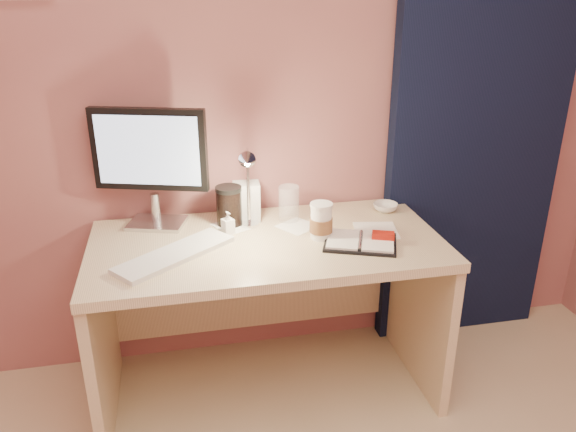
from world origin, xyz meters
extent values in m
plane|color=#A96862|center=(0.00, 1.75, 1.25)|extent=(3.50, 0.00, 3.50)
cube|color=black|center=(1.05, 1.69, 1.10)|extent=(0.85, 0.08, 2.20)
cube|color=beige|center=(0.00, 1.38, 0.71)|extent=(1.40, 0.70, 0.04)
cube|color=beige|center=(-0.68, 1.38, 0.34)|extent=(0.04, 0.66, 0.69)
cube|color=beige|center=(0.68, 1.38, 0.34)|extent=(0.04, 0.66, 0.69)
cube|color=beige|center=(0.00, 1.71, 0.40)|extent=(1.32, 0.03, 0.55)
cube|color=silver|center=(-0.43, 1.63, 0.74)|extent=(0.27, 0.23, 0.02)
cylinder|color=silver|center=(-0.43, 1.63, 0.81)|extent=(0.04, 0.04, 0.13)
cube|color=black|center=(-0.43, 1.63, 1.06)|extent=(0.46, 0.18, 0.33)
cube|color=#ADC7EB|center=(-0.42, 1.60, 1.06)|extent=(0.40, 0.13, 0.28)
cube|color=white|center=(-0.36, 1.31, 0.74)|extent=(0.47, 0.41, 0.02)
cube|color=black|center=(0.36, 1.28, 0.74)|extent=(0.34, 0.30, 0.01)
cube|color=white|center=(0.29, 1.30, 0.74)|extent=(0.18, 0.21, 0.01)
cube|color=white|center=(0.42, 1.25, 0.74)|extent=(0.18, 0.21, 0.01)
cube|color=red|center=(0.45, 1.27, 0.76)|extent=(0.10, 0.07, 0.02)
cube|color=white|center=(0.15, 1.49, 0.73)|extent=(0.19, 0.19, 0.00)
cube|color=white|center=(0.46, 1.38, 0.73)|extent=(0.20, 0.20, 0.00)
cube|color=white|center=(-0.11, 1.55, 0.73)|extent=(0.20, 0.20, 0.00)
cylinder|color=white|center=(0.22, 1.36, 0.80)|extent=(0.08, 0.08, 0.14)
cylinder|color=brown|center=(0.22, 1.36, 0.79)|extent=(0.09, 0.09, 0.06)
cylinder|color=white|center=(0.22, 1.36, 0.87)|extent=(0.09, 0.09, 0.01)
cylinder|color=white|center=(0.13, 1.57, 0.81)|extent=(0.09, 0.09, 0.15)
imported|color=silver|center=(0.58, 1.58, 0.75)|extent=(0.13, 0.13, 0.03)
imported|color=white|center=(-0.14, 1.48, 0.78)|extent=(0.06, 0.06, 0.10)
cylinder|color=black|center=(-0.13, 1.57, 0.81)|extent=(0.11, 0.11, 0.15)
cube|color=beige|center=(-0.05, 1.61, 0.81)|extent=(0.12, 0.10, 0.17)
cylinder|color=silver|center=(-0.05, 1.55, 0.74)|extent=(0.08, 0.08, 0.01)
cylinder|color=silver|center=(-0.05, 1.55, 0.90)|extent=(0.01, 0.01, 0.32)
cone|color=silver|center=(-0.03, 1.40, 1.06)|extent=(0.07, 0.06, 0.07)
camera|label=1|loc=(-0.33, -0.63, 1.68)|focal=35.00mm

